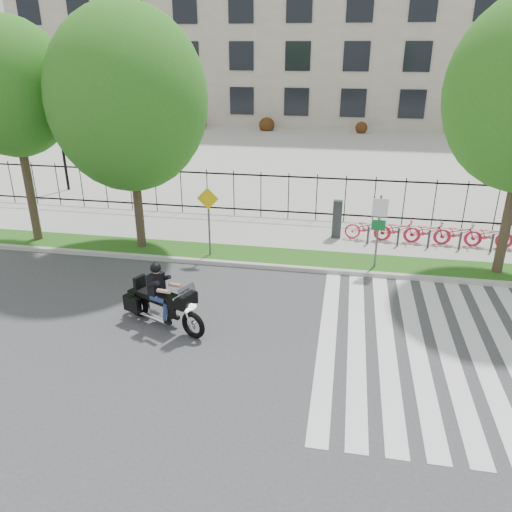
# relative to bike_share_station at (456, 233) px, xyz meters

# --- Properties ---
(ground) EXTENTS (120.00, 120.00, 0.00)m
(ground) POSITION_rel_bike_share_station_xyz_m (-6.56, -7.20, -0.62)
(ground) COLOR #3C3C3E
(ground) RESTS_ON ground
(curb) EXTENTS (60.00, 0.20, 0.15)m
(curb) POSITION_rel_bike_share_station_xyz_m (-6.56, -3.10, -0.54)
(curb) COLOR #AEACA3
(curb) RESTS_ON ground
(grass_verge) EXTENTS (60.00, 1.50, 0.15)m
(grass_verge) POSITION_rel_bike_share_station_xyz_m (-6.56, -2.25, -0.54)
(grass_verge) COLOR #1D4A12
(grass_verge) RESTS_ON ground
(sidewalk) EXTENTS (60.00, 3.50, 0.15)m
(sidewalk) POSITION_rel_bike_share_station_xyz_m (-6.56, 0.25, -0.54)
(sidewalk) COLOR #ADAAA1
(sidewalk) RESTS_ON ground
(plaza) EXTENTS (80.00, 34.00, 0.10)m
(plaza) POSITION_rel_bike_share_station_xyz_m (-6.56, 17.80, -0.57)
(plaza) COLOR #ADAAA1
(plaza) RESTS_ON ground
(crosswalk_stripes) EXTENTS (5.70, 8.00, 0.01)m
(crosswalk_stripes) POSITION_rel_bike_share_station_xyz_m (-1.74, -7.20, -0.61)
(crosswalk_stripes) COLOR silver
(crosswalk_stripes) RESTS_ON ground
(iron_fence) EXTENTS (30.00, 0.06, 2.00)m
(iron_fence) POSITION_rel_bike_share_station_xyz_m (-6.56, 2.00, 0.53)
(iron_fence) COLOR black
(iron_fence) RESTS_ON sidewalk
(office_building) EXTENTS (60.00, 21.90, 20.15)m
(office_building) POSITION_rel_bike_share_station_xyz_m (-6.56, 37.72, 9.35)
(office_building) COLOR #A09781
(office_building) RESTS_ON ground
(lamp_post_left) EXTENTS (1.06, 0.70, 4.25)m
(lamp_post_left) POSITION_rel_bike_share_station_xyz_m (-18.56, 4.80, 2.59)
(lamp_post_left) COLOR black
(lamp_post_left) RESTS_ON ground
(street_tree_0) EXTENTS (4.14, 4.14, 7.97)m
(street_tree_0) POSITION_rel_bike_share_station_xyz_m (-15.84, -2.25, 5.11)
(street_tree_0) COLOR #33271C
(street_tree_0) RESTS_ON grass_verge
(street_tree_1) EXTENTS (5.36, 5.36, 8.36)m
(street_tree_1) POSITION_rel_bike_share_station_xyz_m (-11.55, -2.25, 4.81)
(street_tree_1) COLOR #33271C
(street_tree_1) RESTS_ON grass_verge
(bike_share_station) EXTENTS (8.85, 0.85, 1.50)m
(bike_share_station) POSITION_rel_bike_share_station_xyz_m (0.00, 0.00, 0.00)
(bike_share_station) COLOR #2D2D33
(bike_share_station) RESTS_ON sidewalk
(sign_pole_regulatory) EXTENTS (0.50, 0.09, 2.50)m
(sign_pole_regulatory) POSITION_rel_bike_share_station_xyz_m (-3.02, -2.62, 1.12)
(sign_pole_regulatory) COLOR #59595B
(sign_pole_regulatory) RESTS_ON grass_verge
(sign_pole_warning) EXTENTS (0.78, 0.09, 2.49)m
(sign_pole_warning) POSITION_rel_bike_share_station_xyz_m (-8.81, -2.62, 1.13)
(sign_pole_warning) COLOR #59595B
(sign_pole_warning) RESTS_ON grass_verge
(motorcycle_rider) EXTENTS (2.67, 1.54, 2.21)m
(motorcycle_rider) POSITION_rel_bike_share_station_xyz_m (-8.80, -7.38, 0.12)
(motorcycle_rider) COLOR black
(motorcycle_rider) RESTS_ON ground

